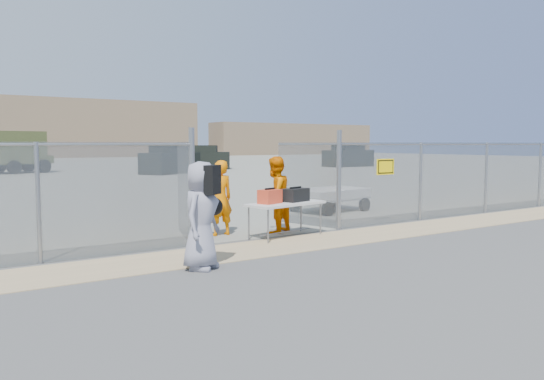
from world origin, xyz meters
TOP-DOWN VIEW (x-y plane):
  - ground at (0.00, 0.00)m, footprint 160.00×160.00m
  - tarmac_inside at (0.00, 42.00)m, footprint 160.00×80.00m
  - dirt_strip at (0.00, 1.00)m, footprint 44.00×1.60m
  - distant_hills at (5.00, 78.00)m, footprint 140.00×6.00m
  - chain_link_fence at (0.00, 2.00)m, footprint 40.00×0.20m
  - folding_table at (0.25, 1.81)m, footprint 2.03×1.12m
  - orange_bag at (-0.17, 1.83)m, footprint 0.58×0.47m
  - black_duffel at (0.57, 1.86)m, footprint 0.71×0.54m
  - security_worker_left at (-0.92, 2.83)m, footprint 0.67×0.45m
  - security_worker_right at (0.38, 2.45)m, footprint 1.10×0.98m
  - visitor at (-2.73, 0.05)m, footprint 1.09×1.04m
  - utility_trailer at (4.06, 4.85)m, footprint 3.44×2.14m
  - military_truck at (-2.03, 34.07)m, footprint 6.81×4.15m
  - parked_vehicle_near at (8.06, 27.69)m, footprint 4.97×4.03m
  - parked_vehicle_mid at (13.06, 32.60)m, footprint 4.74×3.90m
  - parked_vehicle_far at (26.44, 29.46)m, footprint 4.67×2.14m

SIDE VIEW (x-z plane):
  - ground at x=0.00m, z-range 0.00..0.00m
  - tarmac_inside at x=0.00m, z-range 0.00..0.01m
  - dirt_strip at x=0.00m, z-range 0.00..0.01m
  - utility_trailer at x=4.06m, z-range 0.00..0.78m
  - folding_table at x=0.25m, z-range 0.00..0.81m
  - security_worker_left at x=-0.92m, z-range 0.00..1.78m
  - security_worker_right at x=0.38m, z-range 0.00..1.86m
  - visitor at x=-2.73m, z-range 0.00..1.87m
  - black_duffel at x=0.57m, z-range 0.81..1.12m
  - orange_bag at x=-0.17m, z-range 0.81..1.13m
  - parked_vehicle_mid at x=13.06m, z-range 0.00..1.97m
  - parked_vehicle_near at x=8.06m, z-range 0.00..2.06m
  - parked_vehicle_far at x=26.44m, z-range 0.00..2.11m
  - chain_link_fence at x=0.00m, z-range 0.00..2.20m
  - military_truck at x=-2.03m, z-range 0.00..3.05m
  - distant_hills at x=5.00m, z-range 0.00..9.00m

